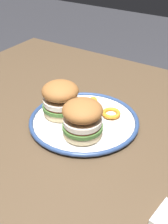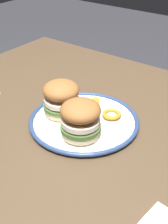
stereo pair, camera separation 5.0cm
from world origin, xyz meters
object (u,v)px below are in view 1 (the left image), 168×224
Objects in this scene: dining_table at (68,152)px; dinner_plate at (84,121)px; sandwich_half_right at (61,98)px; sandwich_half_left at (83,118)px.

dinner_plate is (0.04, 0.03, 0.12)m from dining_table.
dinner_plate is 0.09m from sandwich_half_right.
sandwich_half_left reaches higher than dinner_plate.
sandwich_half_right reaches higher than dining_table.
sandwich_half_left is (0.08, -0.04, 0.17)m from dining_table.
sandwich_half_right is (-0.07, -0.01, 0.06)m from dinner_plate.
dining_table is 0.18m from sandwich_half_right.
sandwich_half_left is 1.02× the size of sandwich_half_right.
sandwich_half_right is (-0.03, 0.01, 0.17)m from dining_table.
dining_table is at bearing 154.14° from sandwich_half_left.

